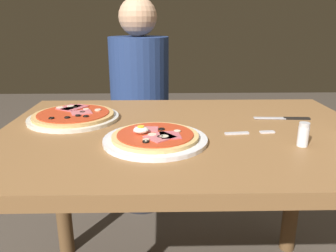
# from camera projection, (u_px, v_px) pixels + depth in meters

# --- Properties ---
(dining_table) EXTENTS (1.18, 0.83, 0.73)m
(dining_table) POSITION_uv_depth(u_px,v_px,m) (185.00, 162.00, 1.10)
(dining_table) COLOR olive
(dining_table) RESTS_ON ground
(pizza_foreground) EXTENTS (0.30, 0.30, 0.05)m
(pizza_foreground) POSITION_uv_depth(u_px,v_px,m) (155.00, 138.00, 0.96)
(pizza_foreground) COLOR white
(pizza_foreground) RESTS_ON dining_table
(pizza_across_left) EXTENTS (0.31, 0.31, 0.03)m
(pizza_across_left) POSITION_uv_depth(u_px,v_px,m) (74.00, 116.00, 1.17)
(pizza_across_left) COLOR silver
(pizza_across_left) RESTS_ON dining_table
(fork) EXTENTS (0.16, 0.03, 0.00)m
(fork) POSITION_uv_depth(u_px,v_px,m) (246.00, 133.00, 1.03)
(fork) COLOR silver
(fork) RESTS_ON dining_table
(knife) EXTENTS (0.20, 0.03, 0.01)m
(knife) POSITION_uv_depth(u_px,v_px,m) (286.00, 118.00, 1.18)
(knife) COLOR silver
(knife) RESTS_ON dining_table
(salt_shaker) EXTENTS (0.03, 0.03, 0.07)m
(salt_shaker) POSITION_uv_depth(u_px,v_px,m) (303.00, 135.00, 0.92)
(salt_shaker) COLOR white
(salt_shaker) RESTS_ON dining_table
(diner_person) EXTENTS (0.32, 0.32, 1.18)m
(diner_person) POSITION_uv_depth(u_px,v_px,m) (140.00, 113.00, 1.89)
(diner_person) COLOR black
(diner_person) RESTS_ON ground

